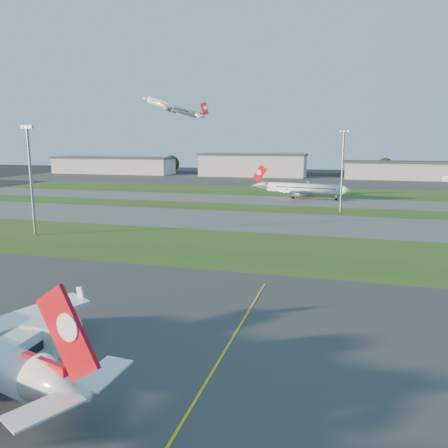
% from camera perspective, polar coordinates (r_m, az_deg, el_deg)
% --- Properties ---
extents(ground, '(700.00, 700.00, 0.00)m').
position_cam_1_polar(ground, '(43.92, -9.01, -19.07)').
color(ground, black).
rests_on(ground, ground).
extents(apron_near, '(300.00, 70.00, 0.01)m').
position_cam_1_polar(apron_near, '(43.92, -9.02, -19.06)').
color(apron_near, '#333335').
rests_on(apron_near, ground).
extents(grass_strip_a, '(300.00, 34.00, 0.01)m').
position_cam_1_polar(grass_strip_a, '(90.70, 4.80, -3.35)').
color(grass_strip_a, '#284918').
rests_on(grass_strip_a, ground).
extents(taxiway_a, '(300.00, 32.00, 0.01)m').
position_cam_1_polar(taxiway_a, '(122.59, 7.74, 0.21)').
color(taxiway_a, '#515154').
rests_on(taxiway_a, ground).
extents(grass_strip_b, '(300.00, 18.00, 0.01)m').
position_cam_1_polar(grass_strip_b, '(147.08, 9.11, 1.87)').
color(grass_strip_b, '#284918').
rests_on(grass_strip_b, ground).
extents(taxiway_b, '(300.00, 26.00, 0.01)m').
position_cam_1_polar(taxiway_b, '(168.75, 9.99, 2.93)').
color(taxiway_b, '#515154').
rests_on(taxiway_b, ground).
extents(grass_strip_c, '(300.00, 40.00, 0.01)m').
position_cam_1_polar(grass_strip_c, '(201.39, 10.95, 4.09)').
color(grass_strip_c, '#284918').
rests_on(grass_strip_c, ground).
extents(apron_far, '(400.00, 80.00, 0.01)m').
position_cam_1_polar(apron_far, '(260.97, 12.09, 5.45)').
color(apron_far, '#333335').
rests_on(apron_far, ground).
extents(yellow_line, '(0.25, 60.00, 0.02)m').
position_cam_1_polar(yellow_line, '(42.30, -2.44, -20.18)').
color(yellow_line, gold).
rests_on(yellow_line, ground).
extents(airliner_taxiing, '(36.98, 31.08, 11.65)m').
position_cam_1_polar(airliner_taxiing, '(177.02, 10.26, 4.59)').
color(airliner_taxiing, white).
rests_on(airliner_taxiing, ground).
extents(airliner_departing, '(35.53, 29.95, 11.12)m').
position_cam_1_polar(airliner_departing, '(254.41, -6.78, 14.89)').
color(airliner_departing, white).
extents(light_mast_west, '(3.20, 0.70, 25.80)m').
position_cam_1_polar(light_mast_west, '(112.45, -23.94, 6.10)').
color(light_mast_west, gray).
rests_on(light_mast_west, ground).
extents(light_mast_centre, '(3.20, 0.70, 25.80)m').
position_cam_1_polar(light_mast_centre, '(142.72, 15.22, 7.36)').
color(light_mast_centre, gray).
rests_on(light_mast_centre, ground).
extents(hangar_far_west, '(91.80, 23.00, 12.20)m').
position_cam_1_polar(hangar_far_west, '(334.36, -14.30, 7.46)').
color(hangar_far_west, '#ADB0B5').
rests_on(hangar_far_west, ground).
extents(hangar_west, '(71.40, 23.00, 15.20)m').
position_cam_1_polar(hangar_west, '(296.34, 3.75, 7.70)').
color(hangar_west, '#ADB0B5').
rests_on(hangar_west, ground).
extents(hangar_east, '(81.60, 23.00, 11.20)m').
position_cam_1_polar(hangar_east, '(292.54, 23.40, 6.45)').
color(hangar_east, '#ADB0B5').
rests_on(hangar_east, ground).
extents(tree_far_west, '(11.00, 11.00, 12.00)m').
position_cam_1_polar(tree_far_west, '(366.61, -18.76, 7.52)').
color(tree_far_west, black).
rests_on(tree_far_west, ground).
extents(tree_west, '(12.10, 12.10, 13.20)m').
position_cam_1_polar(tree_west, '(330.09, -6.90, 7.84)').
color(tree_west, black).
rests_on(tree_west, ground).
extents(tree_mid_west, '(9.90, 9.90, 10.80)m').
position_cam_1_polar(tree_mid_west, '(303.17, 8.85, 7.32)').
color(tree_mid_west, black).
rests_on(tree_mid_west, ground).
extents(tree_mid_east, '(11.55, 11.55, 12.60)m').
position_cam_1_polar(tree_mid_east, '(304.82, 20.27, 7.01)').
color(tree_mid_east, black).
rests_on(tree_mid_east, ground).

